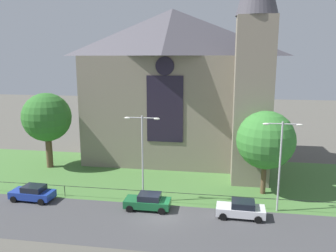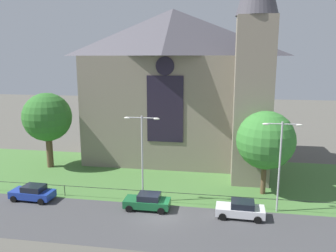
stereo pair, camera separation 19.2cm
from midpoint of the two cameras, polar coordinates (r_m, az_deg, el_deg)
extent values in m
plane|color=#56544C|center=(40.53, 1.27, -8.47)|extent=(160.00, 160.00, 0.00)
cube|color=#424244|center=(29.67, -2.05, -16.26)|extent=(120.00, 8.00, 0.01)
cube|color=#477538|center=(38.67, 0.85, -9.46)|extent=(120.00, 20.00, 0.01)
cube|color=gray|center=(46.76, 0.60, 3.07)|extent=(22.00, 12.00, 14.00)
pyramid|color=#47444C|center=(46.38, 0.63, 15.39)|extent=(22.00, 12.00, 6.00)
cube|color=black|center=(40.75, -0.66, 2.83)|extent=(4.40, 0.16, 8.00)
cylinder|color=black|center=(40.31, -0.67, 10.01)|extent=(2.20, 0.15, 2.20)
cube|color=gray|center=(38.19, 13.81, 3.89)|extent=(4.00, 4.00, 18.00)
cylinder|color=black|center=(33.52, -3.42, -10.84)|extent=(34.69, 0.05, 0.05)
cylinder|color=black|center=(36.49, -17.05, -10.37)|extent=(0.07, 0.07, 1.10)
cylinder|color=black|center=(33.73, -3.41, -11.70)|extent=(0.06, 0.07, 1.10)
cylinder|color=black|center=(33.08, 11.79, -12.42)|extent=(0.06, 0.07, 1.10)
cylinder|color=brown|center=(36.53, 15.56, -8.27)|extent=(0.51, 0.51, 3.48)
sphere|color=#387F33|center=(35.43, 15.90, -2.26)|extent=(5.86, 5.86, 5.86)
cylinder|color=brown|center=(45.95, -19.39, -3.97)|extent=(0.80, 0.80, 4.22)
sphere|color=#2D6B28|center=(45.04, -19.76, 1.41)|extent=(6.05, 6.05, 6.05)
cylinder|color=#B2B2B7|center=(32.48, -4.44, -5.68)|extent=(0.16, 0.16, 8.51)
cylinder|color=#B2B2B7|center=(31.70, -5.79, 1.41)|extent=(1.40, 0.10, 0.10)
cylinder|color=#B2B2B7|center=(31.38, -3.31, 1.35)|extent=(1.40, 0.10, 0.10)
ellipsoid|color=white|center=(31.90, -7.00, 1.36)|extent=(0.57, 0.26, 0.20)
ellipsoid|color=white|center=(31.24, -2.06, 1.22)|extent=(0.57, 0.26, 0.20)
cylinder|color=#B2B2B7|center=(32.08, 18.04, -6.62)|extent=(0.16, 0.16, 8.32)
cylinder|color=#B2B2B7|center=(31.01, 17.21, 0.39)|extent=(1.40, 0.10, 0.10)
cylinder|color=#B2B2B7|center=(31.24, 19.75, 0.30)|extent=(1.40, 0.10, 0.10)
ellipsoid|color=white|center=(30.93, 15.92, 0.34)|extent=(0.57, 0.26, 0.20)
ellipsoid|color=white|center=(31.39, 21.00, 0.17)|extent=(0.57, 0.26, 0.20)
cube|color=#1E3899|center=(36.58, -21.90, -10.56)|extent=(4.28, 2.00, 0.70)
cube|color=black|center=(36.26, -21.71, -9.68)|extent=(2.07, 1.69, 0.55)
cylinder|color=black|center=(36.83, -24.60, -11.12)|extent=(0.65, 0.25, 0.64)
cylinder|color=black|center=(38.17, -22.99, -10.19)|extent=(0.65, 0.25, 0.64)
cylinder|color=black|center=(35.23, -20.66, -11.83)|extent=(0.65, 0.25, 0.64)
cylinder|color=black|center=(36.63, -19.13, -10.81)|extent=(0.65, 0.25, 0.64)
cube|color=#196033|center=(32.25, -3.63, -12.72)|extent=(4.21, 1.81, 0.70)
cube|color=black|center=(31.96, -3.29, -11.72)|extent=(2.00, 1.61, 0.55)
cylinder|color=black|center=(31.91, -6.64, -13.62)|extent=(0.64, 0.22, 0.64)
cylinder|color=black|center=(33.49, -5.80, -12.35)|extent=(0.64, 0.22, 0.64)
cylinder|color=black|center=(31.30, -1.29, -14.06)|extent=(0.64, 0.22, 0.64)
cylinder|color=black|center=(32.91, -0.72, -12.73)|extent=(0.64, 0.22, 0.64)
cube|color=silver|center=(31.36, 11.85, -13.68)|extent=(4.25, 1.92, 0.70)
cube|color=black|center=(31.11, 12.28, -12.65)|extent=(2.05, 1.66, 0.55)
cylinder|color=black|center=(30.66, 9.02, -14.78)|extent=(0.65, 0.24, 0.64)
cylinder|color=black|center=(32.29, 9.13, -13.38)|extent=(0.65, 0.24, 0.64)
cylinder|color=black|center=(30.75, 14.69, -14.94)|extent=(0.65, 0.24, 0.64)
cylinder|color=black|center=(32.38, 14.48, -13.54)|extent=(0.65, 0.24, 0.64)
camera|label=1|loc=(0.10, -90.15, -0.03)|focal=36.39mm
camera|label=2|loc=(0.10, 89.85, 0.03)|focal=36.39mm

